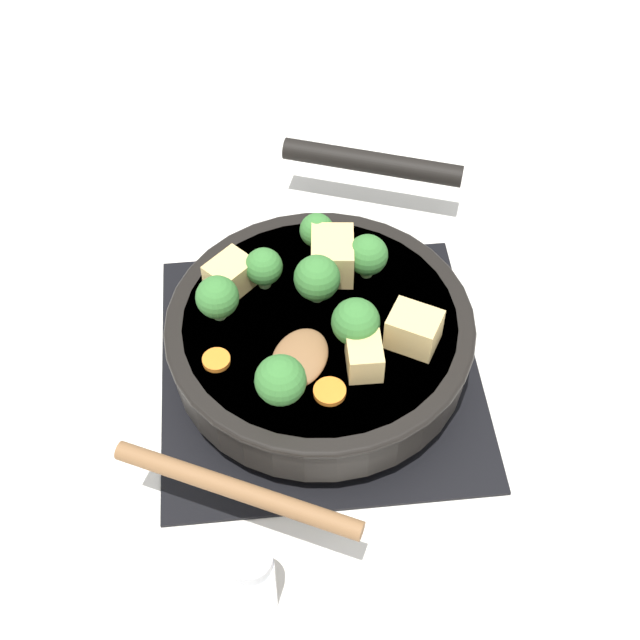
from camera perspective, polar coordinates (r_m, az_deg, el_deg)
ground_plane at (r=0.88m, az=0.00°, el=-3.18°), size 2.40×2.40×0.00m
front_burner_grate at (r=0.87m, az=0.00°, el=-2.71°), size 0.31×0.31×0.03m
skillet_pan at (r=0.84m, az=0.06°, el=-0.77°), size 0.32×0.41×0.05m
wooden_spoon at (r=0.75m, az=-3.38°, el=-6.75°), size 0.19×0.22×0.02m
tofu_cube_center_large at (r=0.80m, az=6.03°, el=-0.60°), size 0.06×0.05×0.04m
tofu_cube_near_handle at (r=0.78m, az=2.86°, el=-2.35°), size 0.03×0.04×0.03m
tofu_cube_east_chunk at (r=0.84m, az=-5.78°, el=2.85°), size 0.05×0.05×0.03m
tofu_cube_west_chunk at (r=0.85m, az=0.80°, el=4.12°), size 0.04×0.05×0.04m
broccoli_floret_near_spoon at (r=0.83m, az=-3.63°, el=3.40°), size 0.04×0.04×0.04m
broccoli_floret_center_top at (r=0.82m, az=-0.17°, el=2.68°), size 0.04×0.04×0.05m
broccoli_floret_east_rim at (r=0.75m, az=-2.54°, el=-3.89°), size 0.04×0.04×0.05m
broccoli_floret_west_rim at (r=0.86m, az=-0.21°, el=5.73°), size 0.03×0.03×0.04m
broccoli_floret_north_edge at (r=0.81m, az=-6.59°, el=1.44°), size 0.04×0.04×0.05m
broccoli_floret_south_cluster at (r=0.78m, az=2.30°, el=-0.14°), size 0.04×0.04×0.05m
broccoli_floret_mid_floret at (r=0.84m, az=3.04°, el=4.15°), size 0.04×0.04×0.05m
carrot_slice_orange_thin at (r=0.79m, az=-6.65°, el=-2.56°), size 0.03×0.03×0.01m
carrot_slice_near_center at (r=0.77m, az=0.68°, el=-4.59°), size 0.03×0.03×0.01m
carrot_slice_edge_slice at (r=0.86m, az=-3.35°, el=3.63°), size 0.02×0.02×0.01m
salt_shaker at (r=0.73m, az=-4.30°, el=-16.36°), size 0.04×0.04×0.09m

